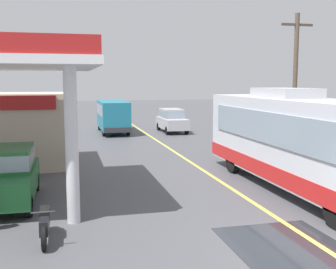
% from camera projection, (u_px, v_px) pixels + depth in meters
% --- Properties ---
extents(ground, '(120.00, 120.00, 0.00)m').
position_uv_depth(ground, '(155.00, 139.00, 28.49)').
color(ground, '#4C4C51').
extents(lane_divider_stripe, '(0.16, 50.00, 0.01)m').
position_uv_depth(lane_divider_stripe, '(173.00, 151.00, 23.67)').
color(lane_divider_stripe, '#D8CC4C').
rests_on(lane_divider_stripe, ground).
extents(wet_puddle_patch, '(2.74, 4.07, 0.01)m').
position_uv_depth(wet_puddle_patch, '(297.00, 254.00, 9.48)').
color(wet_puddle_patch, '#26282D').
rests_on(wet_puddle_patch, ground).
extents(coach_bus_main, '(2.60, 11.04, 3.69)m').
position_uv_depth(coach_bus_main, '(298.00, 143.00, 14.85)').
color(coach_bus_main, silver).
rests_on(coach_bus_main, ground).
extents(car_at_pump, '(1.70, 4.20, 1.82)m').
position_uv_depth(car_at_pump, '(8.00, 173.00, 13.29)').
color(car_at_pump, '#1E602D').
rests_on(car_at_pump, ground).
extents(minibus_opposing_lane, '(2.04, 6.13, 2.44)m').
position_uv_depth(minibus_opposing_lane, '(113.00, 114.00, 31.93)').
color(minibus_opposing_lane, teal).
rests_on(minibus_opposing_lane, ground).
extents(motorcycle_parked_forecourt, '(0.55, 1.80, 0.92)m').
position_uv_depth(motorcycle_parked_forecourt, '(45.00, 223.00, 10.21)').
color(motorcycle_parked_forecourt, black).
rests_on(motorcycle_parked_forecourt, ground).
extents(car_trailing_behind_bus, '(1.70, 4.20, 1.82)m').
position_uv_depth(car_trailing_behind_bus, '(172.00, 119.00, 32.36)').
color(car_trailing_behind_bus, '#B2B2B7').
rests_on(car_trailing_behind_bus, ground).
extents(utility_pole_roadside, '(1.80, 0.24, 7.53)m').
position_uv_depth(utility_pole_roadside, '(295.00, 81.00, 22.26)').
color(utility_pole_roadside, brown).
rests_on(utility_pole_roadside, ground).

